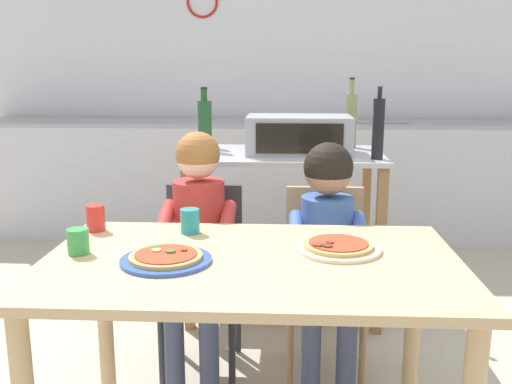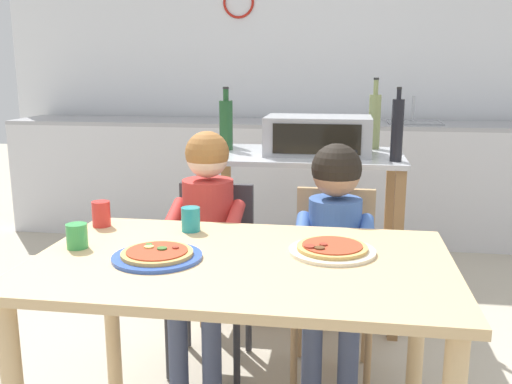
# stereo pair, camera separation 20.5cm
# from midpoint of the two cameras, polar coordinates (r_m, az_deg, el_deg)

# --- Properties ---
(ground_plane) EXTENTS (12.64, 12.64, 0.00)m
(ground_plane) POSITION_cam_midpoint_polar(r_m,az_deg,el_deg) (3.25, 4.53, -11.94)
(ground_plane) COLOR #B7AD99
(back_wall_tiled) EXTENTS (5.29, 0.14, 2.70)m
(back_wall_tiled) POSITION_cam_midpoint_polar(r_m,az_deg,el_deg) (4.92, 6.62, 12.46)
(back_wall_tiled) COLOR silver
(back_wall_tiled) RESTS_ON ground
(kitchen_counter) EXTENTS (4.76, 0.60, 1.12)m
(kitchen_counter) POSITION_cam_midpoint_polar(r_m,az_deg,el_deg) (4.59, 6.15, 1.31)
(kitchen_counter) COLOR silver
(kitchen_counter) RESTS_ON ground
(kitchen_island_cart) EXTENTS (1.04, 0.64, 0.89)m
(kitchen_island_cart) POSITION_cam_midpoint_polar(r_m,az_deg,el_deg) (3.10, 6.60, -1.51)
(kitchen_island_cart) COLOR #B7BABF
(kitchen_island_cart) RESTS_ON ground
(toaster_oven) EXTENTS (0.55, 0.34, 0.20)m
(toaster_oven) POSITION_cam_midpoint_polar(r_m,az_deg,el_deg) (3.01, 8.21, 5.64)
(toaster_oven) COLOR #999BA0
(toaster_oven) RESTS_ON kitchen_island_cart
(bottle_clear_vinegar) EXTENTS (0.07, 0.07, 0.34)m
(bottle_clear_vinegar) POSITION_cam_midpoint_polar(r_m,az_deg,el_deg) (3.14, -1.14, 6.82)
(bottle_clear_vinegar) COLOR #1E4723
(bottle_clear_vinegar) RESTS_ON kitchen_island_cart
(bottle_brown_beer) EXTENTS (0.07, 0.07, 0.34)m
(bottle_brown_beer) POSITION_cam_midpoint_polar(r_m,az_deg,el_deg) (3.29, -1.18, 7.05)
(bottle_brown_beer) COLOR #1E4723
(bottle_brown_beer) RESTS_ON kitchen_island_cart
(bottle_tall_green_wine) EXTENTS (0.07, 0.07, 0.39)m
(bottle_tall_green_wine) POSITION_cam_midpoint_polar(r_m,az_deg,el_deg) (3.26, 13.59, 7.01)
(bottle_tall_green_wine) COLOR olive
(bottle_tall_green_wine) RESTS_ON kitchen_island_cart
(bottle_dark_olive_oil) EXTENTS (0.06, 0.06, 0.36)m
(bottle_dark_olive_oil) POSITION_cam_midpoint_polar(r_m,az_deg,el_deg) (2.85, 16.01, 6.04)
(bottle_dark_olive_oil) COLOR black
(bottle_dark_olive_oil) RESTS_ON kitchen_island_cart
(dining_table) EXTENTS (1.32, 0.81, 0.75)m
(dining_table) POSITION_cam_midpoint_polar(r_m,az_deg,el_deg) (1.84, 1.77, -9.82)
(dining_table) COLOR tan
(dining_table) RESTS_ON ground
(dining_chair_left) EXTENTS (0.36, 0.36, 0.81)m
(dining_chair_left) POSITION_cam_midpoint_polar(r_m,az_deg,el_deg) (2.59, -2.12, -7.02)
(dining_chair_left) COLOR #333338
(dining_chair_left) RESTS_ON ground
(dining_chair_right) EXTENTS (0.36, 0.36, 0.81)m
(dining_chair_right) POSITION_cam_midpoint_polar(r_m,az_deg,el_deg) (2.52, 10.14, -7.69)
(dining_chair_right) COLOR tan
(dining_chair_right) RESTS_ON ground
(child_in_red_shirt) EXTENTS (0.32, 0.42, 1.06)m
(child_in_red_shirt) POSITION_cam_midpoint_polar(r_m,az_deg,el_deg) (2.41, -2.69, -3.50)
(child_in_red_shirt) COLOR #424C6B
(child_in_red_shirt) RESTS_ON ground
(child_in_blue_striped_shirt) EXTENTS (0.32, 0.42, 1.02)m
(child_in_blue_striped_shirt) POSITION_cam_midpoint_polar(r_m,az_deg,el_deg) (2.35, 10.37, -4.19)
(child_in_blue_striped_shirt) COLOR #424C6B
(child_in_blue_striped_shirt) RESTS_ON ground
(pizza_plate_blue_rimmed) EXTENTS (0.28, 0.28, 0.03)m
(pizza_plate_blue_rimmed) POSITION_cam_midpoint_polar(r_m,az_deg,el_deg) (1.81, -6.69, -6.36)
(pizza_plate_blue_rimmed) COLOR #3356B7
(pizza_plate_blue_rimmed) RESTS_ON dining_table
(pizza_plate_cream) EXTENTS (0.28, 0.28, 0.03)m
(pizza_plate_cream) POSITION_cam_midpoint_polar(r_m,az_deg,el_deg) (1.89, 10.75, -5.72)
(pizza_plate_cream) COLOR beige
(pizza_plate_cream) RESTS_ON dining_table
(drinking_cup_red) EXTENTS (0.07, 0.07, 0.10)m
(drinking_cup_red) POSITION_cam_midpoint_polar(r_m,az_deg,el_deg) (2.20, -12.73, -2.18)
(drinking_cup_red) COLOR red
(drinking_cup_red) RESTS_ON dining_table
(drinking_cup_green) EXTENTS (0.07, 0.07, 0.08)m
(drinking_cup_green) POSITION_cam_midpoint_polar(r_m,az_deg,el_deg) (1.96, -14.69, -4.33)
(drinking_cup_green) COLOR green
(drinking_cup_green) RESTS_ON dining_table
(drinking_cup_teal) EXTENTS (0.07, 0.07, 0.09)m
(drinking_cup_teal) POSITION_cam_midpoint_polar(r_m,az_deg,el_deg) (2.09, -3.78, -2.78)
(drinking_cup_teal) COLOR teal
(drinking_cup_teal) RESTS_ON dining_table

